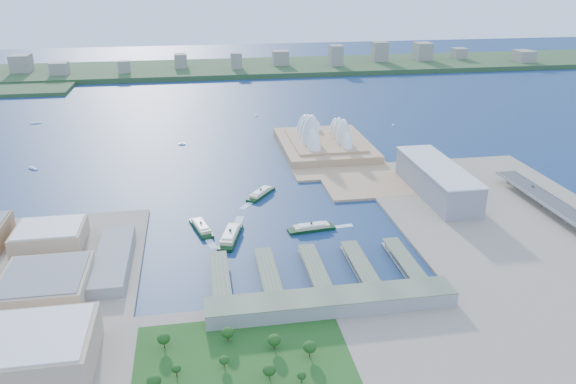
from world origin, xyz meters
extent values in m
plane|color=#0F1F48|center=(0.00, 0.00, 0.00)|extent=(3000.00, 3000.00, 0.00)
cube|color=gray|center=(0.00, -210.00, 1.50)|extent=(720.00, 180.00, 3.00)
cube|color=gray|center=(240.00, -50.00, 1.50)|extent=(240.00, 500.00, 3.00)
cube|color=tan|center=(107.50, 260.00, 1.50)|extent=(135.00, 220.00, 3.00)
cube|color=#2D4926|center=(0.00, 980.00, 6.00)|extent=(2200.00, 260.00, 12.00)
cube|color=gray|center=(195.00, 80.00, 20.50)|extent=(45.00, 155.00, 35.00)
cube|color=gray|center=(15.00, -135.00, 9.00)|extent=(200.00, 28.00, 12.00)
imported|color=slate|center=(304.00, 53.37, 15.55)|extent=(1.97, 4.84, 1.40)
camera|label=1|loc=(-82.05, -502.87, 257.80)|focal=35.00mm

